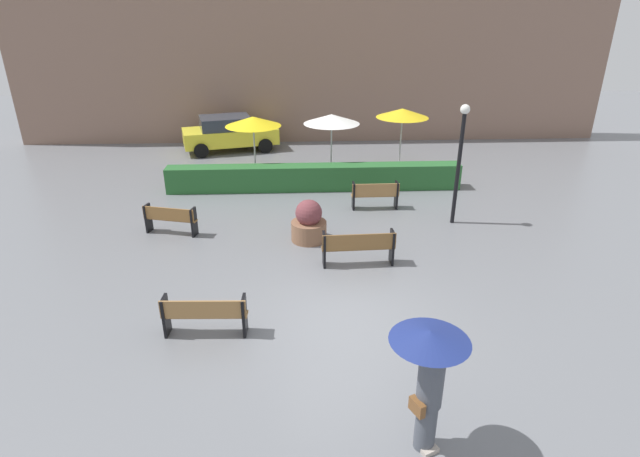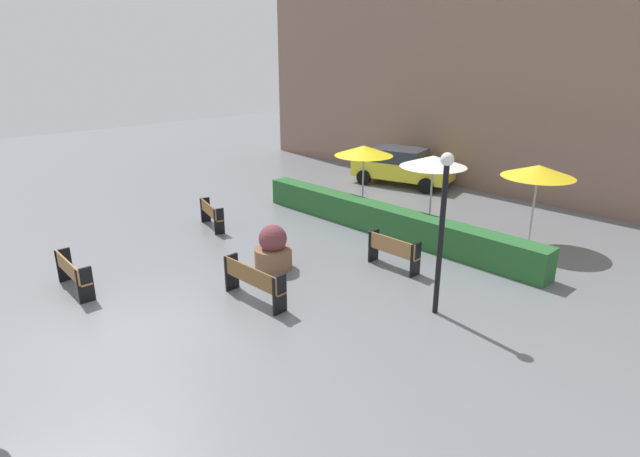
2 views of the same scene
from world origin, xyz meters
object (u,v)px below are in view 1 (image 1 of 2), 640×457
Objects in this scene: bench_far_left at (170,218)px; pedestrian_with_umbrella at (429,370)px; parked_car at (229,133)px; bench_mid_center at (359,246)px; bench_back_row at (375,194)px; patio_umbrella_yellow_far at (402,113)px; bench_near_left at (204,313)px; patio_umbrella_white at (332,119)px; patio_umbrella_yellow at (253,121)px; planter_pot at (309,223)px; lamp_post at (460,152)px.

pedestrian_with_umbrella reaches higher than bench_far_left.
pedestrian_with_umbrella is 0.48× the size of parked_car.
bench_far_left is 5.68m from bench_mid_center.
patio_umbrella_yellow_far is (1.68, 4.46, 1.73)m from bench_back_row.
bench_near_left is 10.75m from patio_umbrella_white.
patio_umbrella_yellow is 0.53× the size of parked_car.
bench_near_left is at bearing -123.62° from bench_back_row.
parked_car reaches higher than bench_near_left.
bench_far_left is 7.38m from patio_umbrella_white.
planter_pot is 4.90m from lamp_post.
lamp_post is at bearing -36.13° from patio_umbrella_yellow.
bench_mid_center is (5.24, -2.19, 0.03)m from bench_far_left.
bench_near_left is 0.71× the size of patio_umbrella_yellow_far.
bench_far_left is at bearing 124.39° from pedestrian_with_umbrella.
planter_pot reaches higher than bench_near_left.
bench_back_row is (4.46, 6.71, 0.01)m from bench_near_left.
parked_car is at bearing 126.53° from bench_back_row.
bench_back_row is 9.41m from parked_car.
pedestrian_with_umbrella is 1.77× the size of planter_pot.
lamp_post is 1.48× the size of patio_umbrella_white.
lamp_post reaches higher than planter_pot.
parked_car is (-4.85, 17.29, -0.65)m from pedestrian_with_umbrella.
patio_umbrella_white is 3.08m from patio_umbrella_yellow_far.
patio_umbrella_yellow_far is (6.14, 11.17, 1.74)m from bench_near_left.
bench_back_row is 4.00m from patio_umbrella_white.
bench_back_row is at bearing 150.63° from lamp_post.
patio_umbrella_white is (5.05, 5.08, 1.76)m from bench_far_left.
bench_near_left is 8.05m from bench_back_row.
planter_pot is at bearing 127.81° from bench_mid_center.
pedestrian_with_umbrella is (-0.74, -9.74, 0.94)m from bench_back_row.
bench_mid_center is at bearing 39.41° from bench_near_left.
bench_far_left is 10.19m from patio_umbrella_yellow_far.
bench_near_left is 0.70× the size of patio_umbrella_white.
bench_back_row is 5.60m from patio_umbrella_yellow.
pedestrian_with_umbrella reaches higher than bench_mid_center.
parked_car is (0.66, 9.24, 0.31)m from bench_far_left.
patio_umbrella_yellow_far is (5.81, 1.08, 0.04)m from patio_umbrella_yellow.
bench_near_left is 0.80× the size of pedestrian_with_umbrella.
bench_far_left is 5.76m from patio_umbrella_yellow.
bench_far_left is at bearing -94.08° from parked_car.
patio_umbrella_white is (2.92, 0.01, 0.05)m from patio_umbrella_yellow.
bench_far_left is 1.31× the size of planter_pot.
patio_umbrella_yellow is 4.63m from parked_car.
patio_umbrella_yellow_far is at bearing 61.20° from bench_near_left.
planter_pot reaches higher than bench_far_left.
bench_back_row is (6.25, 1.69, 0.01)m from bench_far_left.
bench_back_row reaches higher than bench_far_left.
bench_mid_center is 0.52× the size of lamp_post.
patio_umbrella_yellow_far reaches higher than bench_mid_center.
bench_mid_center is 8.07m from patio_umbrella_yellow.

